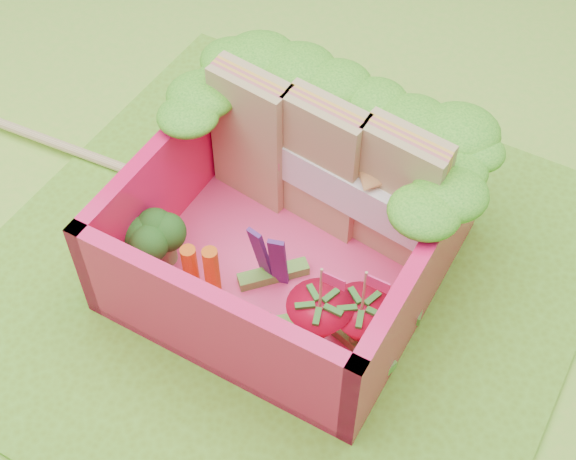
# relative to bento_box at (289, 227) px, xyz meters

# --- Properties ---
(ground) EXTENTS (14.00, 14.00, 0.00)m
(ground) POSITION_rel_bento_box_xyz_m (-0.01, -0.05, -0.31)
(ground) COLOR #83D73C
(ground) RESTS_ON ground
(placemat) EXTENTS (2.60, 2.60, 0.03)m
(placemat) POSITION_rel_bento_box_xyz_m (-0.01, -0.05, -0.29)
(placemat) COLOR #6AAA26
(placemat) RESTS_ON ground
(bento_floor) EXTENTS (1.30, 1.30, 0.05)m
(bento_floor) POSITION_rel_bento_box_xyz_m (-0.00, -0.00, -0.25)
(bento_floor) COLOR #F93F7D
(bento_floor) RESTS_ON placemat
(bento_box) EXTENTS (1.30, 1.30, 0.55)m
(bento_box) POSITION_rel_bento_box_xyz_m (0.00, 0.00, 0.00)
(bento_box) COLOR #F81456
(bento_box) RESTS_ON placemat
(lettuce_ruffle) EXTENTS (1.43, 0.77, 0.11)m
(lettuce_ruffle) POSITION_rel_bento_box_xyz_m (-0.00, 0.45, 0.33)
(lettuce_ruffle) COLOR #1D8418
(lettuce_ruffle) RESTS_ON bento_box
(sandwich_stack) EXTENTS (1.26, 0.32, 0.69)m
(sandwich_stack) POSITION_rel_bento_box_xyz_m (0.00, 0.30, 0.11)
(sandwich_stack) COLOR tan
(sandwich_stack) RESTS_ON bento_floor
(broccoli) EXTENTS (0.34, 0.34, 0.25)m
(broccoli) POSITION_rel_bento_box_xyz_m (-0.50, -0.28, -0.05)
(broccoli) COLOR #6BA24E
(broccoli) RESTS_ON bento_floor
(carrot_sticks) EXTENTS (0.17, 0.09, 0.26)m
(carrot_sticks) POSITION_rel_bento_box_xyz_m (-0.26, -0.32, -0.10)
(carrot_sticks) COLOR orange
(carrot_sticks) RESTS_ON bento_floor
(purple_wedges) EXTENTS (0.16, 0.04, 0.38)m
(purple_wedges) POSITION_rel_bento_box_xyz_m (-0.00, -0.17, -0.04)
(purple_wedges) COLOR #431B61
(purple_wedges) RESTS_ON bento_floor
(strawberry_left) EXTENTS (0.27, 0.27, 0.51)m
(strawberry_left) POSITION_rel_bento_box_xyz_m (0.32, -0.32, -0.08)
(strawberry_left) COLOR #B30B25
(strawberry_left) RESTS_ON bento_floor
(strawberry_right) EXTENTS (0.26, 0.26, 0.50)m
(strawberry_right) POSITION_rel_bento_box_xyz_m (0.47, -0.25, -0.09)
(strawberry_right) COLOR #B30B25
(strawberry_right) RESTS_ON bento_floor
(snap_peas) EXTENTS (0.81, 0.52, 0.05)m
(snap_peas) POSITION_rel_bento_box_xyz_m (0.28, -0.20, -0.20)
(snap_peas) COLOR green
(snap_peas) RESTS_ON bento_floor
(chopsticks) EXTENTS (2.36, 0.23, 0.04)m
(chopsticks) POSITION_rel_bento_box_xyz_m (-0.97, 0.11, -0.25)
(chopsticks) COLOR tan
(chopsticks) RESTS_ON placemat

